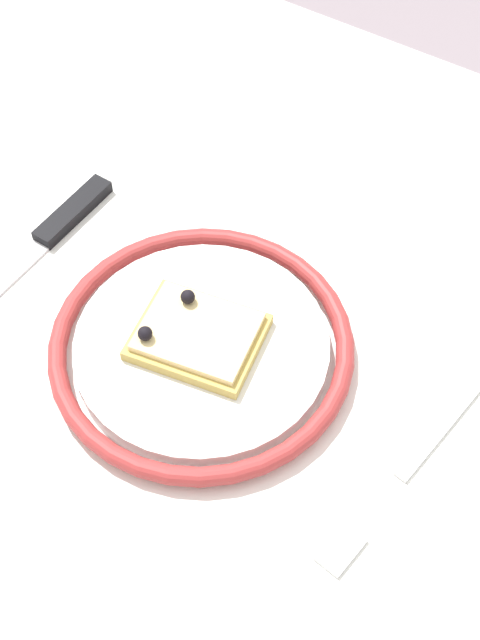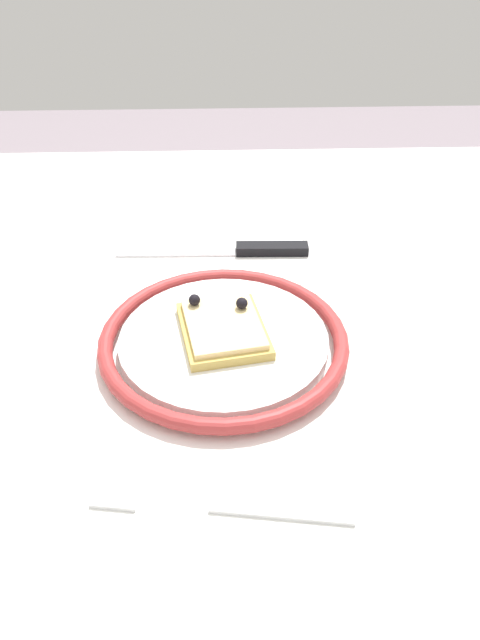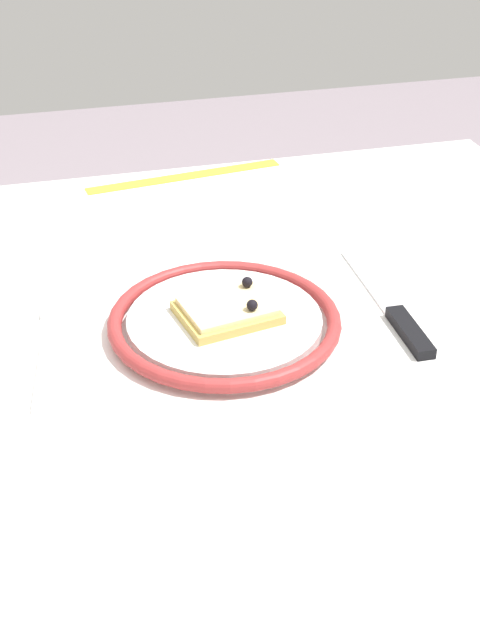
% 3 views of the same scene
% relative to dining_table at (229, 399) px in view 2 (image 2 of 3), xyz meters
% --- Properties ---
extents(dining_table, '(1.03, 0.91, 0.73)m').
position_rel_dining_table_xyz_m(dining_table, '(0.00, 0.00, 0.00)').
color(dining_table, white).
rests_on(dining_table, ground_plane).
extents(plate, '(0.25, 0.25, 0.02)m').
position_rel_dining_table_xyz_m(plate, '(-0.01, -0.00, 0.09)').
color(plate, white).
rests_on(plate, dining_table).
extents(pizza_slice_near, '(0.11, 0.10, 0.03)m').
position_rel_dining_table_xyz_m(pizza_slice_near, '(-0.01, 0.00, 0.11)').
color(pizza_slice_near, tan).
rests_on(pizza_slice_near, plate).
extents(knife, '(0.02, 0.24, 0.01)m').
position_rel_dining_table_xyz_m(knife, '(0.18, -0.03, 0.09)').
color(knife, silver).
rests_on(knife, dining_table).
extents(fork, '(0.04, 0.20, 0.00)m').
position_rel_dining_table_xyz_m(fork, '(-0.20, 0.01, 0.08)').
color(fork, silver).
rests_on(fork, dining_table).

